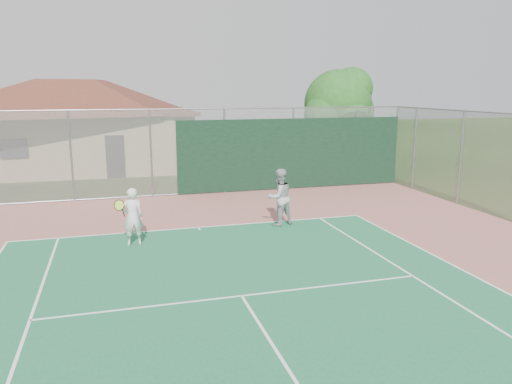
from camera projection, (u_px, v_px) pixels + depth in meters
back_fence at (227, 153)px, 20.68m from camera, size 20.08×0.11×3.53m
side_fence_right at (461, 158)px, 18.57m from camera, size 0.08×9.00×3.50m
clubhouse at (75, 115)px, 27.07m from camera, size 13.24×8.92×5.67m
tree at (339, 106)px, 23.84m from camera, size 3.80×3.60×5.30m
player_white_front at (132, 217)px, 13.74m from camera, size 0.84×0.68×1.62m
player_grey_back at (279, 198)px, 15.79m from camera, size 1.03×0.89×1.81m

